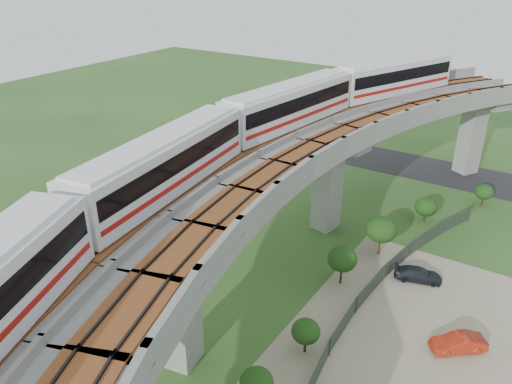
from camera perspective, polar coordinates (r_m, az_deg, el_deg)
ground at (r=41.21m, az=0.25°, el=-9.60°), size 160.00×160.00×0.00m
dirt_lot at (r=35.69m, az=18.55°, el=-17.77°), size 18.00×26.00×0.04m
asphalt_road at (r=65.54m, az=14.67°, el=3.51°), size 60.00×8.00×0.03m
viaduct at (r=34.99m, az=5.57°, el=0.62°), size 19.58×73.98×11.40m
metro_train at (r=34.60m, az=-0.10°, el=6.28°), size 11.19×61.34×3.64m
fence at (r=37.45m, az=13.23°, el=-13.12°), size 3.87×38.73×1.50m
tree_0 at (r=56.44m, az=24.63°, el=0.01°), size 1.87×1.87×2.39m
tree_1 at (r=51.12m, az=18.85°, el=-1.61°), size 2.15×2.15×2.48m
tree_2 at (r=43.98m, az=14.13°, el=-4.19°), size 2.65×2.65×3.61m
tree_3 at (r=39.71m, az=9.84°, el=-7.57°), size 2.33×2.33×3.28m
tree_4 at (r=33.58m, az=5.71°, el=-15.57°), size 1.91×1.91×2.55m
tree_5 at (r=29.77m, az=0.07°, el=-20.96°), size 1.94×1.94×2.99m
car_red at (r=36.74m, az=22.11°, el=-15.70°), size 3.59×3.27×1.19m
car_dark at (r=42.47m, az=18.04°, el=-8.93°), size 3.99×2.58×1.08m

